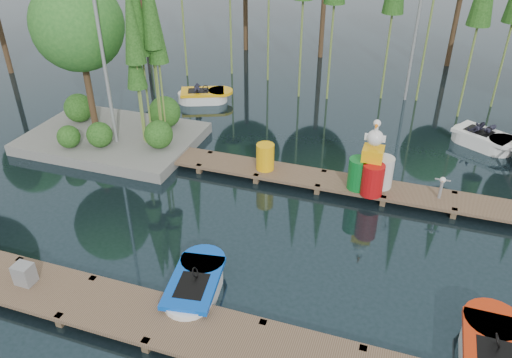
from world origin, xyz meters
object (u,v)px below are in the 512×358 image
(boat_yellow_far, at_px, (204,96))
(boat_blue, at_px, (195,287))
(yellow_barrel, at_px, (265,157))
(drum_cluster, at_px, (372,170))
(island, at_px, (98,57))
(utility_cabinet, at_px, (24,274))
(boat_red, at_px, (493,358))

(boat_yellow_far, bearing_deg, boat_blue, -69.90)
(boat_blue, xyz_separation_m, yellow_barrel, (-0.15, 5.81, 0.51))
(boat_blue, distance_m, boat_yellow_far, 12.17)
(boat_blue, relative_size, drum_cluster, 1.12)
(island, xyz_separation_m, utility_cabinet, (2.77, -7.79, -2.62))
(boat_red, distance_m, drum_cluster, 6.50)
(utility_cabinet, bearing_deg, boat_yellow_far, 94.38)
(island, bearing_deg, boat_blue, -45.07)
(utility_cabinet, distance_m, drum_cluster, 9.87)
(utility_cabinet, bearing_deg, island, 109.54)
(boat_blue, distance_m, utility_cabinet, 4.01)
(boat_blue, bearing_deg, yellow_barrel, 82.56)
(boat_red, distance_m, boat_yellow_far, 15.85)
(island, height_order, yellow_barrel, island)
(yellow_barrel, bearing_deg, utility_cabinet, -117.66)
(boat_yellow_far, bearing_deg, yellow_barrel, -52.35)
(boat_yellow_far, distance_m, yellow_barrel, 7.11)
(island, relative_size, utility_cabinet, 12.92)
(drum_cluster, bearing_deg, island, 174.49)
(boat_blue, height_order, boat_yellow_far, boat_yellow_far)
(island, xyz_separation_m, yellow_barrel, (6.43, -0.79, -2.44))
(boat_red, xyz_separation_m, yellow_barrel, (-6.66, 5.76, 0.48))
(boat_blue, height_order, boat_red, boat_red)
(island, xyz_separation_m, boat_yellow_far, (1.82, 4.59, -2.93))
(boat_red, relative_size, utility_cabinet, 5.14)
(boat_yellow_far, xyz_separation_m, drum_cluster, (8.05, -5.54, 0.72))
(boat_blue, height_order, utility_cabinet, utility_cabinet)
(boat_yellow_far, relative_size, utility_cabinet, 5.11)
(boat_red, distance_m, utility_cabinet, 10.41)
(island, bearing_deg, boat_red, -26.58)
(boat_red, bearing_deg, drum_cluster, 120.03)
(boat_yellow_far, bearing_deg, utility_cabinet, -88.60)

